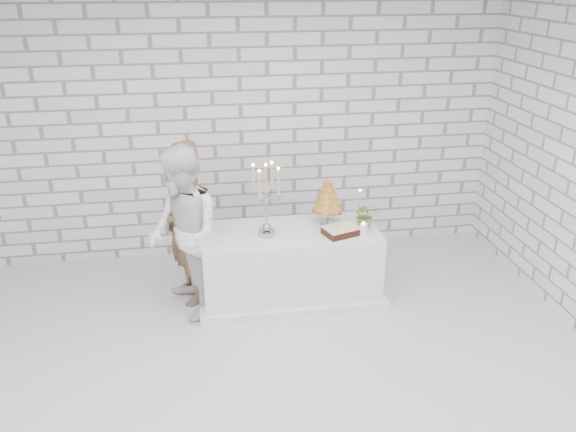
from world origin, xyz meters
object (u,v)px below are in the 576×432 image
object	(u,v)px
groom	(185,224)
candelabra	(266,200)
cake_table	(290,263)
bride	(184,234)
croquembouche	(328,201)

from	to	relation	value
groom	candelabra	xyz separation A→B (m)	(0.80, -0.17, 0.28)
cake_table	groom	xyz separation A→B (m)	(-1.05, 0.12, 0.48)
bride	candelabra	xyz separation A→B (m)	(0.82, 0.10, 0.26)
groom	candelabra	world-z (taller)	groom
groom	croquembouche	bearing A→B (deg)	65.89
bride	croquembouche	bearing A→B (deg)	85.73
bride	croquembouche	size ratio (longest dim) A/B	3.37
cake_table	candelabra	size ratio (longest dim) A/B	2.38
cake_table	groom	bearing A→B (deg)	173.65
cake_table	bride	distance (m)	1.18
cake_table	groom	distance (m)	1.16
bride	cake_table	bearing A→B (deg)	83.80
cake_table	croquembouche	size ratio (longest dim) A/B	3.50
cake_table	candelabra	distance (m)	0.80
candelabra	cake_table	bearing A→B (deg)	12.85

